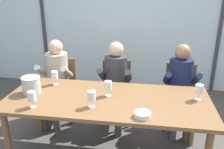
{
  "coord_description": "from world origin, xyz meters",
  "views": [
    {
      "loc": [
        0.42,
        -2.33,
        1.92
      ],
      "look_at": [
        0.0,
        0.35,
        0.92
      ],
      "focal_mm": 38.16,
      "sensor_mm": 36.0,
      "label": 1
    }
  ],
  "objects": [
    {
      "name": "wine_glass_center_pour",
      "position": [
        0.0,
        0.06,
        0.88
      ],
      "size": [
        0.08,
        0.08,
        0.17
      ],
      "color": "silver",
      "rests_on": "dining_table"
    },
    {
      "name": "ground",
      "position": [
        0.0,
        1.0,
        0.0
      ],
      "size": [
        14.0,
        14.0,
        0.0
      ],
      "primitive_type": "plane",
      "color": "#4C4742"
    },
    {
      "name": "person_navy_polo",
      "position": [
        0.88,
        0.75,
        0.7
      ],
      "size": [
        0.47,
        0.62,
        1.21
      ],
      "rotation": [
        0.0,
        0.0,
        0.03
      ],
      "color": "#192347",
      "rests_on": "ground"
    },
    {
      "name": "person_beige_jumper",
      "position": [
        -0.89,
        0.75,
        0.7
      ],
      "size": [
        0.46,
        0.61,
        1.21
      ],
      "rotation": [
        0.0,
        0.0,
        0.0
      ],
      "color": "#B7AD9E",
      "rests_on": "ground"
    },
    {
      "name": "tasting_bowl",
      "position": [
        0.4,
        -0.35,
        0.79
      ],
      "size": [
        0.16,
        0.16,
        0.05
      ],
      "primitive_type": "cylinder",
      "color": "silver",
      "rests_on": "dining_table"
    },
    {
      "name": "window_glass_panel",
      "position": [
        0.0,
        2.23,
        1.3
      ],
      "size": [
        7.45,
        0.03,
        2.6
      ],
      "primitive_type": "cube",
      "color": "silver",
      "rests_on": "ground"
    },
    {
      "name": "hillside_vineyard",
      "position": [
        0.0,
        6.4,
        0.7
      ],
      "size": [
        13.45,
        2.4,
        1.4
      ],
      "primitive_type": "cube",
      "color": "#568942",
      "rests_on": "ground"
    },
    {
      "name": "wine_glass_by_right_taster",
      "position": [
        -0.71,
        -0.32,
        0.88
      ],
      "size": [
        0.08,
        0.08,
        0.17
      ],
      "color": "silver",
      "rests_on": "dining_table"
    },
    {
      "name": "dining_table",
      "position": [
        0.0,
        0.0,
        0.69
      ],
      "size": [
        2.25,
        0.95,
        0.77
      ],
      "color": "brown",
      "rests_on": "ground"
    },
    {
      "name": "wine_glass_spare_empty",
      "position": [
        -0.71,
        0.29,
        0.89
      ],
      "size": [
        0.08,
        0.08,
        0.17
      ],
      "color": "silver",
      "rests_on": "dining_table"
    },
    {
      "name": "chair_left_of_center",
      "position": [
        -0.03,
        0.92,
        0.53
      ],
      "size": [
        0.47,
        0.47,
        0.9
      ],
      "rotation": [
        0.0,
        0.0,
        0.08
      ],
      "color": "brown",
      "rests_on": "ground"
    },
    {
      "name": "window_mullion_left",
      "position": [
        -1.68,
        2.21,
        1.3
      ],
      "size": [
        0.06,
        0.06,
        2.6
      ],
      "primitive_type": "cube",
      "color": "#38383D",
      "rests_on": "ground"
    },
    {
      "name": "person_charcoal_jacket",
      "position": [
        -0.02,
        0.75,
        0.7
      ],
      "size": [
        0.46,
        0.61,
        1.21
      ],
      "rotation": [
        0.0,
        0.0,
        0.01
      ],
      "color": "#38383D",
      "rests_on": "ground"
    },
    {
      "name": "chair_center",
      "position": [
        0.9,
        0.89,
        0.53
      ],
      "size": [
        0.46,
        0.46,
        0.9
      ],
      "rotation": [
        0.0,
        0.0,
        -0.06
      ],
      "color": "brown",
      "rests_on": "ground"
    },
    {
      "name": "chair_near_curtain",
      "position": [
        -0.87,
        0.87,
        0.53
      ],
      "size": [
        0.48,
        0.48,
        0.9
      ],
      "rotation": [
        0.0,
        0.0,
        0.09
      ],
      "color": "brown",
      "rests_on": "ground"
    },
    {
      "name": "wine_glass_near_bucket",
      "position": [
        0.98,
        0.12,
        0.89
      ],
      "size": [
        0.08,
        0.08,
        0.17
      ],
      "color": "silver",
      "rests_on": "dining_table"
    },
    {
      "name": "wine_glass_by_left_taster",
      "position": [
        -0.12,
        -0.22,
        0.88
      ],
      "size": [
        0.08,
        0.08,
        0.17
      ],
      "color": "silver",
      "rests_on": "dining_table"
    },
    {
      "name": "window_mullion_right",
      "position": [
        1.68,
        2.21,
        1.3
      ],
      "size": [
        0.06,
        0.06,
        2.6
      ],
      "primitive_type": "cube",
      "color": "#38383D",
      "rests_on": "ground"
    },
    {
      "name": "ice_bucket_primary",
      "position": [
        -0.88,
        0.0,
        0.87
      ],
      "size": [
        0.21,
        0.21,
        0.2
      ],
      "color": "#B7B7BC",
      "rests_on": "dining_table"
    }
  ]
}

